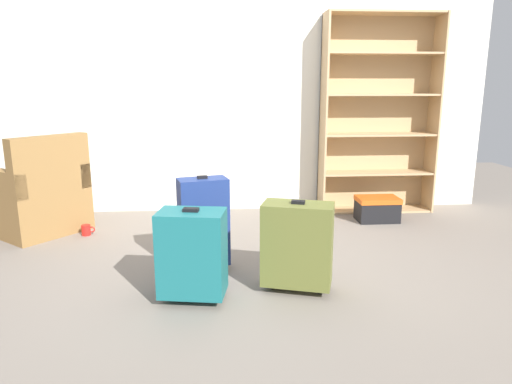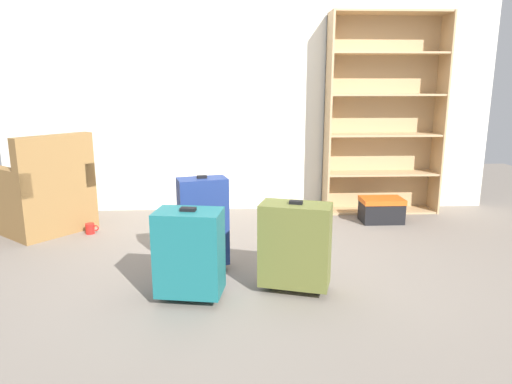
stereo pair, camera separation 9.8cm
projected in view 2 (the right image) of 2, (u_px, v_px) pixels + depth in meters
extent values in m
plane|color=slate|center=(258.00, 269.00, 3.38)|extent=(9.05, 9.05, 0.00)
cube|color=silver|center=(249.00, 87.00, 4.82)|extent=(5.17, 0.10, 2.60)
cube|color=tan|center=(328.00, 116.00, 4.70)|extent=(0.02, 0.31, 2.02)
cube|color=tan|center=(440.00, 116.00, 4.76)|extent=(0.02, 0.31, 2.02)
cube|color=tan|center=(380.00, 115.00, 4.87)|extent=(1.19, 0.02, 2.02)
cube|color=tan|center=(379.00, 210.00, 4.95)|extent=(1.15, 0.29, 0.02)
cube|color=tan|center=(381.00, 173.00, 4.86)|extent=(1.15, 0.29, 0.02)
cube|color=tan|center=(383.00, 135.00, 4.77)|extent=(1.15, 0.29, 0.02)
cube|color=tan|center=(386.00, 95.00, 4.68)|extent=(1.15, 0.29, 0.02)
cube|color=tan|center=(388.00, 53.00, 4.59)|extent=(1.15, 0.29, 0.02)
cube|color=tan|center=(391.00, 12.00, 4.51)|extent=(1.15, 0.29, 0.02)
cube|color=olive|center=(43.00, 208.00, 4.30)|extent=(0.99, 0.99, 0.40)
cube|color=tan|center=(40.00, 183.00, 4.25)|extent=(0.77, 0.76, 0.08)
cube|color=olive|center=(55.00, 164.00, 4.03)|extent=(0.54, 0.61, 0.50)
cube|color=olive|center=(70.00, 171.00, 4.46)|extent=(0.60, 0.53, 0.22)
cube|color=olive|center=(6.00, 181.00, 4.00)|extent=(0.60, 0.53, 0.22)
cylinder|color=red|center=(90.00, 229.00, 4.19)|extent=(0.08, 0.08, 0.10)
torus|color=red|center=(96.00, 228.00, 4.19)|extent=(0.06, 0.01, 0.06)
cube|color=black|center=(381.00, 211.00, 4.55)|extent=(0.40, 0.27, 0.21)
cube|color=#D85919|center=(382.00, 200.00, 4.52)|extent=(0.41, 0.28, 0.05)
cube|color=brown|center=(295.00, 245.00, 2.96)|extent=(0.49, 0.35, 0.54)
cube|color=black|center=(296.00, 202.00, 2.89)|extent=(0.09, 0.07, 0.02)
cylinder|color=black|center=(271.00, 285.00, 3.06)|extent=(0.06, 0.06, 0.05)
cylinder|color=black|center=(318.00, 290.00, 2.98)|extent=(0.06, 0.06, 0.05)
cube|color=navy|center=(203.00, 221.00, 3.30)|extent=(0.38, 0.27, 0.63)
cube|color=black|center=(202.00, 177.00, 3.23)|extent=(0.08, 0.05, 0.02)
cylinder|color=black|center=(188.00, 268.00, 3.34)|extent=(0.06, 0.06, 0.05)
cylinder|color=black|center=(220.00, 264.00, 3.41)|extent=(0.06, 0.06, 0.05)
cube|color=#19666B|center=(190.00, 252.00, 2.84)|extent=(0.44, 0.32, 0.53)
cube|color=black|center=(188.00, 209.00, 2.78)|extent=(0.10, 0.07, 0.02)
cylinder|color=black|center=(169.00, 294.00, 2.92)|extent=(0.06, 0.06, 0.05)
cylinder|color=black|center=(213.00, 297.00, 2.89)|extent=(0.06, 0.06, 0.05)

